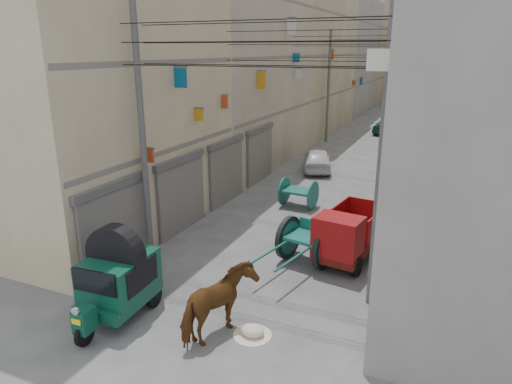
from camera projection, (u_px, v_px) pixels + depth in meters
The scene contains 17 objects.
building_row_left at pixel (299, 52), 39.58m from camera, with size 8.00×62.00×14.00m.
building_row_right at pixel (506, 52), 33.49m from camera, with size 8.00×62.00×14.00m.
end_cap_building at pixel (424, 51), 64.42m from camera, with size 22.00×10.00×13.00m, color #B4AD8E.
shutters_left at pixel (206, 180), 18.72m from camera, with size 0.18×14.40×2.88m.
signboards at pixel (360, 107), 26.53m from camera, with size 8.22×40.52×5.67m.
ac_units at pixel (405, 16), 11.70m from camera, with size 0.70×6.55×3.35m.
utility_poles at pixel (342, 106), 22.28m from camera, with size 7.40×22.20×8.00m.
overhead_cables at pixel (331, 46), 19.18m from camera, with size 7.40×22.52×1.12m.
auto_rickshaw at pixel (118, 276), 11.57m from camera, with size 1.64×2.72×1.89m.
tonga_cart at pixel (306, 241), 14.58m from camera, with size 1.84×3.36×1.44m.
mini_truck at pixel (346, 238), 14.54m from camera, with size 1.88×3.38×1.80m.
second_cart at pixel (299, 192), 19.85m from camera, with size 1.53×1.38×1.26m.
feed_sack at pixel (252, 330), 10.98m from camera, with size 0.59×0.47×0.29m, color beige.
horse at pixel (219, 304), 10.75m from camera, with size 0.93×2.04×1.73m, color brown.
distant_car_white at pixel (317, 160), 25.93m from camera, with size 1.51×3.74×1.28m, color silver.
distant_car_grey at pixel (404, 124), 38.31m from camera, with size 1.42×4.07×1.34m, color slate.
distant_car_green at pixel (388, 127), 37.49m from camera, with size 1.56×3.83×1.11m, color #1D5647.
Camera 1 is at (5.15, -5.33, 6.60)m, focal length 32.00 mm.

